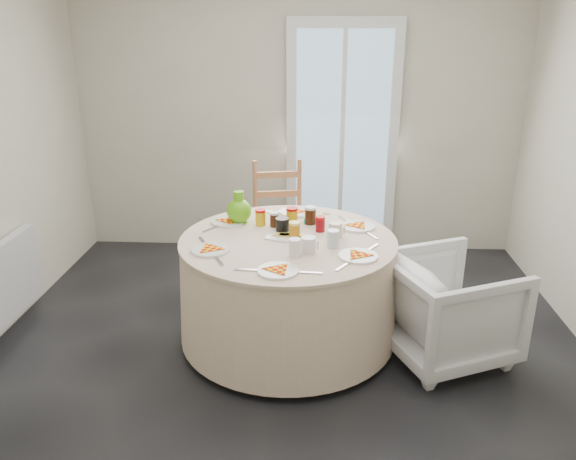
{
  "coord_description": "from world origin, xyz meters",
  "views": [
    {
      "loc": [
        0.18,
        -3.09,
        2.06
      ],
      "look_at": [
        0.0,
        0.28,
        0.8
      ],
      "focal_mm": 35.0,
      "sensor_mm": 36.0,
      "label": 1
    }
  ],
  "objects_px": {
    "wooden_chair": "(280,224)",
    "armchair": "(448,301)",
    "table": "(288,289)",
    "green_pitcher": "(239,205)"
  },
  "relations": [
    {
      "from": "armchair",
      "to": "wooden_chair",
      "type": "bearing_deg",
      "value": 21.46
    },
    {
      "from": "wooden_chair",
      "to": "green_pitcher",
      "type": "xyz_separation_m",
      "value": [
        -0.23,
        -0.73,
        0.4
      ]
    },
    {
      "from": "wooden_chair",
      "to": "green_pitcher",
      "type": "bearing_deg",
      "value": -118.1
    },
    {
      "from": "table",
      "to": "green_pitcher",
      "type": "distance_m",
      "value": 0.67
    },
    {
      "from": "wooden_chair",
      "to": "table",
      "type": "bearing_deg",
      "value": -93.55
    },
    {
      "from": "table",
      "to": "armchair",
      "type": "xyz_separation_m",
      "value": [
        1.03,
        -0.14,
        0.02
      ]
    },
    {
      "from": "wooden_chair",
      "to": "armchair",
      "type": "bearing_deg",
      "value": -55.56
    },
    {
      "from": "table",
      "to": "armchair",
      "type": "distance_m",
      "value": 1.04
    },
    {
      "from": "wooden_chair",
      "to": "armchair",
      "type": "xyz_separation_m",
      "value": [
        1.15,
        -1.16,
        -0.08
      ]
    },
    {
      "from": "table",
      "to": "armchair",
      "type": "relative_size",
      "value": 1.93
    }
  ]
}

